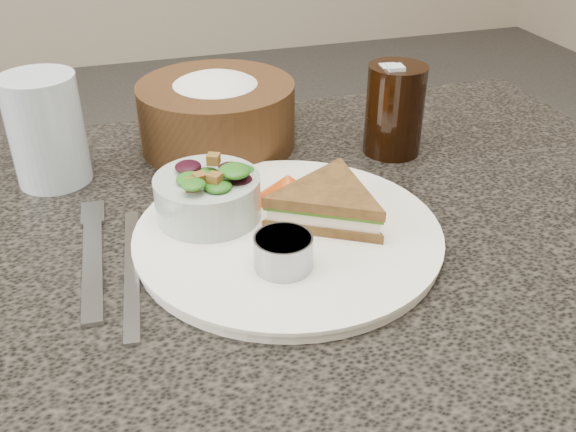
{
  "coord_description": "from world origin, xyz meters",
  "views": [
    {
      "loc": [
        -0.15,
        -0.54,
        1.11
      ],
      "look_at": [
        0.01,
        -0.02,
        0.78
      ],
      "focal_mm": 40.0,
      "sensor_mm": 36.0,
      "label": 1
    }
  ],
  "objects_px": {
    "sandwich": "(329,204)",
    "bread_basket": "(216,104)",
    "salad_bowl": "(207,190)",
    "dressing_ramekin": "(283,252)",
    "cola_glass": "(395,105)",
    "water_glass": "(46,130)",
    "dinner_plate": "(288,236)"
  },
  "relations": [
    {
      "from": "dinner_plate",
      "to": "water_glass",
      "type": "xyz_separation_m",
      "value": [
        -0.23,
        0.21,
        0.06
      ]
    },
    {
      "from": "sandwich",
      "to": "water_glass",
      "type": "distance_m",
      "value": 0.34
    },
    {
      "from": "cola_glass",
      "to": "dinner_plate",
      "type": "bearing_deg",
      "value": -139.61
    },
    {
      "from": "salad_bowl",
      "to": "water_glass",
      "type": "height_order",
      "value": "water_glass"
    },
    {
      "from": "dressing_ramekin",
      "to": "water_glass",
      "type": "distance_m",
      "value": 0.34
    },
    {
      "from": "bread_basket",
      "to": "cola_glass",
      "type": "distance_m",
      "value": 0.23
    },
    {
      "from": "sandwich",
      "to": "cola_glass",
      "type": "xyz_separation_m",
      "value": [
        0.15,
        0.16,
        0.03
      ]
    },
    {
      "from": "dinner_plate",
      "to": "dressing_ramekin",
      "type": "distance_m",
      "value": 0.07
    },
    {
      "from": "salad_bowl",
      "to": "dressing_ramekin",
      "type": "bearing_deg",
      "value": -66.37
    },
    {
      "from": "sandwich",
      "to": "salad_bowl",
      "type": "distance_m",
      "value": 0.13
    },
    {
      "from": "salad_bowl",
      "to": "bread_basket",
      "type": "bearing_deg",
      "value": 75.42
    },
    {
      "from": "dressing_ramekin",
      "to": "sandwich",
      "type": "bearing_deg",
      "value": 43.99
    },
    {
      "from": "dressing_ramekin",
      "to": "cola_glass",
      "type": "height_order",
      "value": "cola_glass"
    },
    {
      "from": "sandwich",
      "to": "bread_basket",
      "type": "distance_m",
      "value": 0.25
    },
    {
      "from": "salad_bowl",
      "to": "water_glass",
      "type": "xyz_separation_m",
      "value": [
        -0.16,
        0.16,
        0.02
      ]
    },
    {
      "from": "bread_basket",
      "to": "dressing_ramekin",
      "type": "bearing_deg",
      "value": -90.68
    },
    {
      "from": "sandwich",
      "to": "dinner_plate",
      "type": "bearing_deg",
      "value": -141.0
    },
    {
      "from": "salad_bowl",
      "to": "cola_glass",
      "type": "xyz_separation_m",
      "value": [
        0.26,
        0.11,
        0.02
      ]
    },
    {
      "from": "dinner_plate",
      "to": "salad_bowl",
      "type": "height_order",
      "value": "salad_bowl"
    },
    {
      "from": "dinner_plate",
      "to": "bread_basket",
      "type": "height_order",
      "value": "bread_basket"
    },
    {
      "from": "sandwich",
      "to": "cola_glass",
      "type": "distance_m",
      "value": 0.22
    },
    {
      "from": "sandwich",
      "to": "water_glass",
      "type": "relative_size",
      "value": 1.1
    },
    {
      "from": "dinner_plate",
      "to": "dressing_ramekin",
      "type": "relative_size",
      "value": 5.62
    },
    {
      "from": "sandwich",
      "to": "bread_basket",
      "type": "height_order",
      "value": "bread_basket"
    },
    {
      "from": "sandwich",
      "to": "cola_glass",
      "type": "bearing_deg",
      "value": 77.5
    },
    {
      "from": "cola_glass",
      "to": "water_glass",
      "type": "distance_m",
      "value": 0.42
    },
    {
      "from": "dinner_plate",
      "to": "salad_bowl",
      "type": "bearing_deg",
      "value": 144.62
    },
    {
      "from": "salad_bowl",
      "to": "dressing_ramekin",
      "type": "height_order",
      "value": "salad_bowl"
    },
    {
      "from": "sandwich",
      "to": "bread_basket",
      "type": "bearing_deg",
      "value": 135.53
    },
    {
      "from": "salad_bowl",
      "to": "cola_glass",
      "type": "distance_m",
      "value": 0.29
    },
    {
      "from": "bread_basket",
      "to": "water_glass",
      "type": "height_order",
      "value": "water_glass"
    },
    {
      "from": "dinner_plate",
      "to": "sandwich",
      "type": "distance_m",
      "value": 0.05
    }
  ]
}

